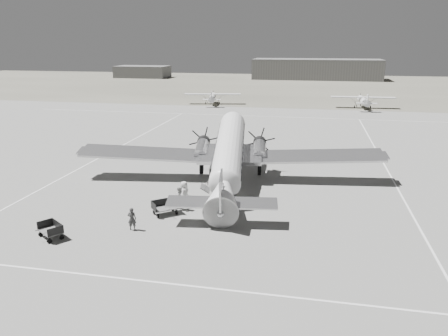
% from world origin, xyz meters
% --- Properties ---
extents(ground, '(260.00, 260.00, 0.00)m').
position_xyz_m(ground, '(0.00, 0.00, 0.00)').
color(ground, slate).
rests_on(ground, ground).
extents(taxi_line_near, '(60.00, 0.15, 0.01)m').
position_xyz_m(taxi_line_near, '(0.00, -14.00, 0.01)').
color(taxi_line_near, silver).
rests_on(taxi_line_near, ground).
extents(taxi_line_right, '(0.15, 80.00, 0.01)m').
position_xyz_m(taxi_line_right, '(12.00, 0.00, 0.01)').
color(taxi_line_right, silver).
rests_on(taxi_line_right, ground).
extents(taxi_line_left, '(0.15, 60.00, 0.01)m').
position_xyz_m(taxi_line_left, '(-18.00, 10.00, 0.01)').
color(taxi_line_left, silver).
rests_on(taxi_line_left, ground).
extents(taxi_line_horizon, '(90.00, 0.15, 0.01)m').
position_xyz_m(taxi_line_horizon, '(0.00, 40.00, 0.01)').
color(taxi_line_horizon, silver).
rests_on(taxi_line_horizon, ground).
extents(grass_infield, '(260.00, 90.00, 0.01)m').
position_xyz_m(grass_infield, '(0.00, 95.00, 0.00)').
color(grass_infield, '#636154').
rests_on(grass_infield, ground).
extents(hangar_main, '(42.00, 14.00, 6.60)m').
position_xyz_m(hangar_main, '(5.00, 120.00, 3.30)').
color(hangar_main, '#5B5B5B').
rests_on(hangar_main, ground).
extents(shed_secondary, '(18.00, 10.00, 4.00)m').
position_xyz_m(shed_secondary, '(-55.00, 115.00, 2.00)').
color(shed_secondary, '#515151').
rests_on(shed_secondary, ground).
extents(dc3_airliner, '(30.28, 22.94, 5.32)m').
position_xyz_m(dc3_airliner, '(-2.40, 2.41, 2.66)').
color(dc3_airliner, '#B8B8BA').
rests_on(dc3_airliner, ground).
extents(light_plane_left, '(12.99, 11.25, 2.39)m').
position_xyz_m(light_plane_left, '(-15.41, 52.80, 1.19)').
color(light_plane_left, silver).
rests_on(light_plane_left, ground).
extents(light_plane_right, '(12.35, 10.21, 2.47)m').
position_xyz_m(light_plane_right, '(13.75, 52.85, 1.24)').
color(light_plane_right, silver).
rests_on(light_plane_right, ground).
extents(baggage_cart_near, '(2.30, 2.22, 1.06)m').
position_xyz_m(baggage_cart_near, '(-5.68, -4.97, 0.53)').
color(baggage_cart_near, '#515151').
rests_on(baggage_cart_near, ground).
extents(baggage_cart_far, '(2.18, 2.05, 1.01)m').
position_xyz_m(baggage_cart_far, '(-11.58, -10.22, 0.50)').
color(baggage_cart_far, '#515151').
rests_on(baggage_cart_far, ground).
extents(ground_crew, '(0.63, 0.47, 1.58)m').
position_xyz_m(ground_crew, '(-6.95, -8.00, 0.79)').
color(ground_crew, '#2D2D2D').
rests_on(ground_crew, ground).
extents(ramp_agent, '(1.01, 1.11, 1.86)m').
position_xyz_m(ramp_agent, '(-4.85, -3.86, 0.93)').
color(ramp_agent, '#B5B5B3').
rests_on(ramp_agent, ground).
extents(passenger, '(0.68, 0.98, 1.91)m').
position_xyz_m(passenger, '(-4.84, -2.83, 0.96)').
color(passenger, '#B7B7B5').
rests_on(passenger, ground).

